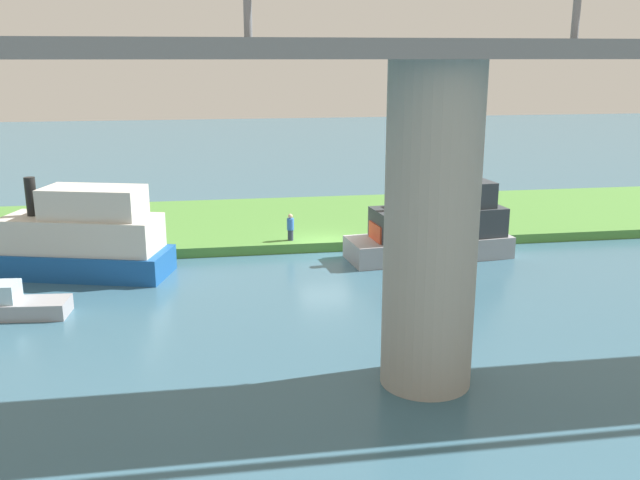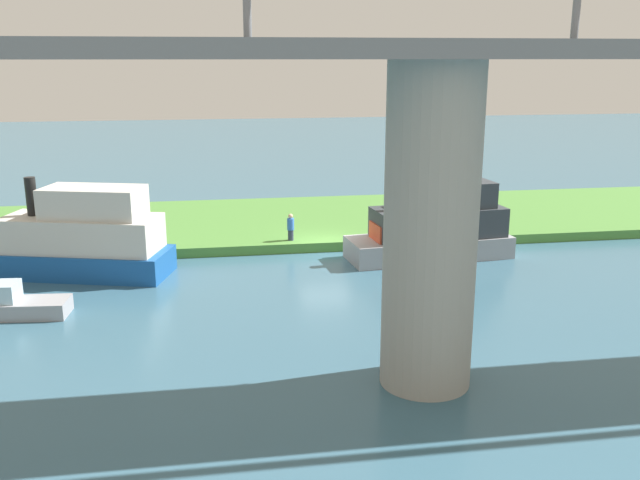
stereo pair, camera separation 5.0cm
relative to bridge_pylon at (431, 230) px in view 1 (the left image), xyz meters
name	(u,v)px [view 1 (the left image)]	position (x,y,z in m)	size (l,w,h in m)	color
ground_plane	(324,252)	(0.63, -14.80, -4.79)	(160.00, 160.00, 0.00)	#386075
grassy_bank	(308,221)	(0.63, -20.80, -4.54)	(80.00, 12.00, 0.50)	#4C8438
bridge_pylon	(431,230)	(0.00, 0.00, 0.00)	(2.73, 2.73, 9.58)	#9E998E
bridge_span	(439,40)	(0.00, -0.02, 5.28)	(70.36, 4.30, 3.25)	slate
person_on_bank	(290,227)	(2.26, -15.62, -3.59)	(0.50, 0.50, 1.39)	#2D334C
mooring_post	(393,225)	(-3.27, -15.95, -3.79)	(0.20, 0.20, 1.01)	brown
pontoon_yellow	(435,227)	(-4.58, -13.10, -3.27)	(8.28, 3.50, 4.11)	#99999E
riverboat_paddlewheel	(10,304)	(13.98, -7.85, -4.31)	(4.15, 1.79, 1.35)	#99999E
motorboat_red	(78,239)	(12.23, -12.97, -3.14)	(9.17, 5.16, 4.45)	#195199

